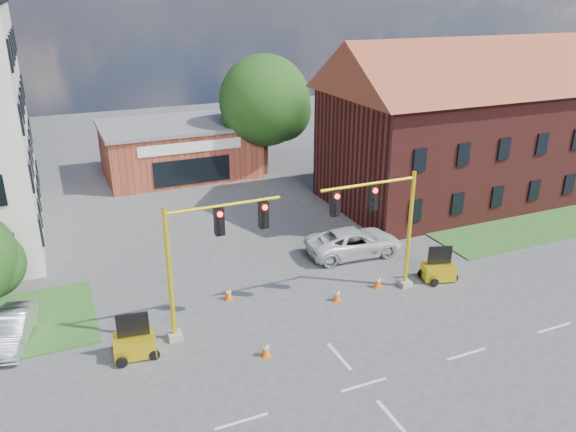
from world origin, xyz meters
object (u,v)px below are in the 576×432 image
object	(u,v)px
signal_mast_east	(382,221)
trailer_west	(135,343)
trailer_east	(438,270)
signal_mast_west	(207,252)
pickup_white	(354,242)

from	to	relation	value
signal_mast_east	trailer_west	world-z (taller)	signal_mast_east
trailer_west	trailer_east	distance (m)	15.78
signal_mast_east	trailer_west	size ratio (longest dim) A/B	3.23
trailer_east	trailer_west	bearing A→B (deg)	-160.84
signal_mast_west	trailer_east	xyz separation A→B (m)	(12.35, -0.09, -3.35)
trailer_west	pickup_white	bearing A→B (deg)	28.12
trailer_east	pickup_white	xyz separation A→B (m)	(-2.55, 4.46, 0.20)
trailer_east	pickup_white	bearing A→B (deg)	137.24
signal_mast_west	pickup_white	size ratio (longest dim) A/B	1.11
signal_mast_east	pickup_white	bearing A→B (deg)	75.93
signal_mast_east	pickup_white	size ratio (longest dim) A/B	1.11
signal_mast_west	trailer_east	size ratio (longest dim) A/B	3.33
signal_mast_east	trailer_west	bearing A→B (deg)	-177.44
trailer_west	pickup_white	size ratio (longest dim) A/B	0.34
trailer_west	pickup_white	xyz separation A→B (m)	(13.23, 4.91, 0.18)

